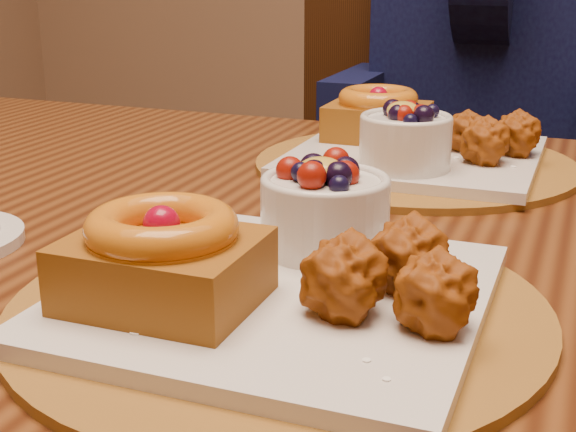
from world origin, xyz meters
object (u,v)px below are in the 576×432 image
(place_setting_far, at_px, (412,144))
(diner, at_px, (490,25))
(dining_table, at_px, (362,296))
(place_setting_near, at_px, (277,269))
(chair_far, at_px, (404,196))

(place_setting_far, bearing_deg, diner, 90.09)
(place_setting_far, bearing_deg, dining_table, -89.00)
(dining_table, distance_m, place_setting_near, 0.24)
(place_setting_far, relative_size, chair_far, 0.38)
(dining_table, relative_size, place_setting_far, 4.21)
(dining_table, distance_m, diner, 0.88)
(dining_table, distance_m, place_setting_far, 0.24)
(chair_far, distance_m, diner, 0.36)
(diner, bearing_deg, place_setting_far, -69.73)
(dining_table, height_order, place_setting_near, place_setting_near)
(dining_table, height_order, diner, diner)
(dining_table, distance_m, chair_far, 0.79)
(place_setting_near, bearing_deg, diner, 90.05)
(place_setting_near, height_order, chair_far, chair_far)
(place_setting_near, bearing_deg, chair_far, 97.43)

